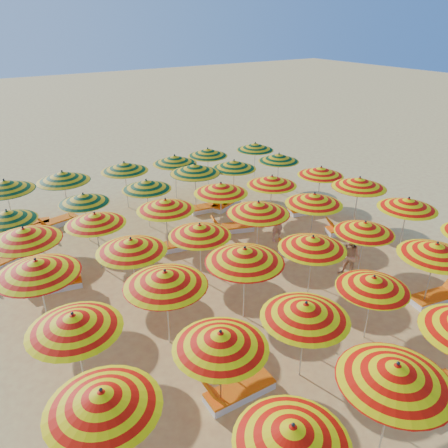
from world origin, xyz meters
The scene contains 54 objects.
ground centered at (0.00, 0.00, 0.00)m, with size 120.00×120.00×0.00m, color #EAC668.
umbrella_1 centered at (-3.66, -7.33, 1.88)m, with size 2.15×2.15×2.13m.
umbrella_2 centered at (-1.27, -7.48, 2.06)m, with size 2.86×2.86×2.34m.
umbrella_6 centered at (-6.09, -5.04, 1.98)m, with size 2.26×2.26×2.25m.
umbrella_7 centered at (-3.47, -4.80, 1.94)m, with size 2.66×2.66×2.20m.
umbrella_8 centered at (-1.30, -5.03, 1.96)m, with size 2.54×2.54×2.22m.
umbrella_9 centered at (1.16, -4.93, 1.79)m, with size 2.46×2.46×2.04m.
umbrella_10 centered at (3.82, -4.92, 1.98)m, with size 2.79×2.79×2.25m.
umbrella_12 centered at (-5.93, -2.62, 1.99)m, with size 2.38×2.38×2.26m.
umbrella_13 centered at (-3.49, -2.19, 2.05)m, with size 2.90×2.90×2.33m.
umbrella_14 centered at (-1.14, -2.36, 2.10)m, with size 2.98×2.98×2.38m.
umbrella_15 centered at (1.18, -2.61, 1.93)m, with size 2.22×2.22×2.19m.
umbrella_16 centered at (3.48, -2.61, 1.83)m, with size 2.02×2.02×2.08m.
umbrella_17 centered at (6.09, -2.29, 1.97)m, with size 2.46×2.46×2.24m.
umbrella_18 centered at (-6.15, 0.07, 2.10)m, with size 2.69×2.69×2.38m.
umbrella_19 centered at (-3.50, 0.11, 1.97)m, with size 2.49×2.49×2.24m.
umbrella_20 centered at (-1.23, 0.02, 1.90)m, with size 2.57×2.57×2.16m.
umbrella_21 centered at (1.17, 0.12, 2.07)m, with size 2.80×2.80×2.36m.
umbrella_22 centered at (3.53, -0.16, 1.99)m, with size 2.46×2.46×2.26m.
umbrella_23 centered at (6.15, 0.04, 2.04)m, with size 2.38×2.38×2.32m.
umbrella_24 centered at (-6.06, 2.34, 2.07)m, with size 2.28×2.28×2.35m.
umbrella_25 centered at (-3.79, 2.64, 1.91)m, with size 2.40×2.40×2.17m.
umbrella_26 centered at (-1.32, 2.35, 1.96)m, with size 2.20×2.20×2.23m.
umbrella_27 centered at (1.19, 2.60, 1.99)m, with size 2.25×2.25×2.27m.
umbrella_28 centered at (3.52, 2.34, 1.94)m, with size 2.50×2.50×2.20m.
umbrella_29 centered at (6.16, 2.22, 1.89)m, with size 2.64×2.64×2.15m.
umbrella_30 centered at (-6.23, 4.68, 1.84)m, with size 2.13×2.13×2.09m.
umbrella_31 centered at (-3.52, 4.93, 1.80)m, with size 2.03×2.03×2.04m.
umbrella_32 centered at (-1.00, 4.80, 1.89)m, with size 2.38×2.38×2.15m.
umbrella_33 centered at (1.40, 5.06, 2.06)m, with size 2.84×2.84×2.34m.
umbrella_34 centered at (3.42, 5.01, 1.91)m, with size 2.43×2.43×2.17m.
umbrella_35 centered at (6.00, 4.94, 1.85)m, with size 2.14×2.14×2.10m.
umbrella_36 centered at (-5.90, 7.24, 2.08)m, with size 2.64×2.64×2.36m.
umbrella_37 centered at (-3.71, 7.14, 2.06)m, with size 2.35×2.35×2.34m.
umbrella_38 centered at (-1.00, 7.23, 1.97)m, with size 2.29×2.29×2.24m.
umbrella_39 centered at (1.43, 7.07, 1.95)m, with size 2.10×2.10×2.21m.
umbrella_40 centered at (3.50, 7.51, 1.87)m, with size 2.51×2.51×2.12m.
umbrella_41 centered at (6.21, 7.18, 1.83)m, with size 2.50×2.50×2.08m.
lounger_1 centered at (0.76, -7.18, 0.15)m, with size 1.79×0.77×0.69m.
lounger_2 centered at (-2.97, -4.77, 0.15)m, with size 1.74×0.61×0.69m.
lounger_3 centered at (4.41, -4.98, 0.15)m, with size 1.81×0.89×0.69m.
lounger_4 centered at (2.93, -0.06, 0.15)m, with size 1.82×1.02×0.69m.
lounger_5 centered at (5.55, -0.11, 0.15)m, with size 1.83×1.14×0.69m.
lounger_6 centered at (-5.46, 2.15, 0.15)m, with size 1.81×0.90×0.69m.
lounger_7 centered at (-0.72, 2.40, 0.15)m, with size 1.80×0.84×0.69m.
lounger_8 centered at (1.70, 2.58, 0.15)m, with size 1.83×1.11×0.69m.
lounger_9 centered at (5.56, 2.32, 0.15)m, with size 1.81×0.92×0.69m.
lounger_10 centered at (-6.83, 4.61, 0.15)m, with size 1.82×1.19×0.69m.
lounger_11 centered at (2.00, 4.91, 0.15)m, with size 1.79×0.80×0.69m.
lounger_12 centered at (2.82, 4.80, 0.15)m, with size 1.82×1.20×0.69m.
lounger_13 centered at (-5.40, 7.45, 0.15)m, with size 1.82×0.97×0.69m.
lounger_14 centered at (-4.30, 7.04, 0.15)m, with size 1.82×0.95×0.69m.
beachgoer_b centered at (3.16, -2.45, 0.74)m, with size 0.72×0.56×1.49m, color tan.
beachgoer_a centered at (2.77, 0.92, 0.75)m, with size 0.55×0.36×1.51m, color tan.
Camera 1 is at (-7.29, -10.92, 8.11)m, focal length 35.00 mm.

